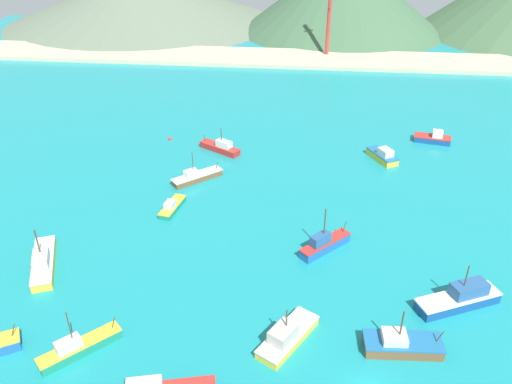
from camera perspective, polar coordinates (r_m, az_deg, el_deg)
The scene contains 15 objects.
ground at distance 79.91m, azimuth 10.67°, elevation -3.97°, with size 260.00×280.00×0.50m.
fishing_boat_0 at distance 100.25m, azimuth 13.75°, elevation 3.92°, with size 5.71×7.42×2.56m.
fishing_boat_2 at distance 75.38m, azimuth -22.34°, elevation -7.15°, with size 6.51×10.89×6.42m.
fishing_boat_3 at distance 60.16m, azimuth 3.38°, elevation -15.52°, with size 7.03×9.08×4.95m.
fishing_boat_4 at distance 110.68m, azimuth 18.88°, elevation 5.63°, with size 7.52×4.16×2.47m.
fishing_boat_5 at distance 83.19m, azimuth -9.20°, elevation -1.58°, with size 3.07×6.91×1.93m.
fishing_boat_7 at distance 91.03m, azimuth -6.57°, elevation 1.70°, with size 8.38×7.82×5.62m.
fishing_boat_8 at distance 62.17m, azimuth -18.94°, elevation -15.82°, with size 7.85×7.79×6.18m.
fishing_boat_9 at distance 101.02m, azimuth -3.90°, elevation 4.93°, with size 8.62×6.36×4.87m.
fishing_boat_11 at distance 68.96m, azimuth 21.54°, elevation -10.76°, with size 10.96×7.05×6.05m.
fishing_boat_12 at distance 61.51m, azimuth 15.70°, elevation -15.76°, with size 8.72×3.67×5.61m.
fishing_boat_13 at distance 73.65m, azimuth 7.50°, elevation -5.68°, with size 7.35×7.38×6.97m.
buoy_0 at distance 107.56m, azimuth -9.42°, elevation 5.78°, with size 0.79×0.79×0.79m.
beach_strip at distance 159.69m, azimuth 8.90°, elevation 14.16°, with size 247.00×17.93×1.20m, color #C6B793.
radio_tower at distance 160.44m, azimuth 8.02°, elevation 18.51°, with size 2.35×1.88×23.54m.
Camera 1 is at (-7.86, -36.03, 44.06)m, focal length 36.42 mm.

